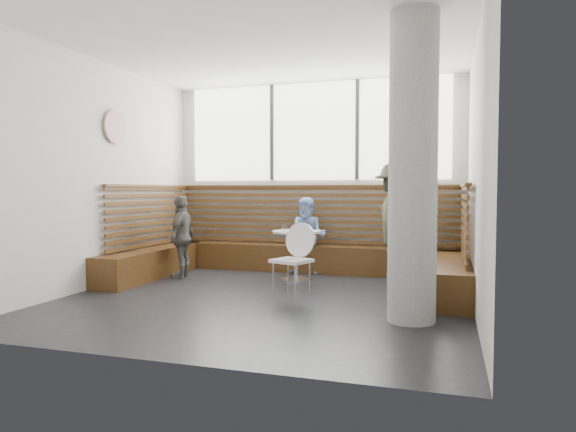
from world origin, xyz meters
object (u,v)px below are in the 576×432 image
(concrete_column, at_px, (413,168))
(cafe_table, at_px, (296,245))
(child_left, at_px, (182,237))
(cafe_chair, at_px, (293,253))
(adult_man, at_px, (398,223))
(child_back, at_px, (308,236))

(concrete_column, xyz_separation_m, cafe_table, (-1.84, 1.98, -1.06))
(cafe_table, xyz_separation_m, child_left, (-1.78, -0.31, 0.10))
(cafe_table, height_order, child_left, child_left)
(concrete_column, bearing_deg, cafe_table, 132.78)
(cafe_chair, bearing_deg, cafe_table, 124.96)
(concrete_column, bearing_deg, adult_man, 99.36)
(adult_man, xyz_separation_m, child_left, (-3.28, -0.32, -0.25))
(child_back, bearing_deg, adult_man, -23.95)
(adult_man, bearing_deg, concrete_column, -170.45)
(cafe_chair, relative_size, child_left, 0.74)
(cafe_table, height_order, cafe_chair, cafe_chair)
(child_left, bearing_deg, cafe_table, 93.53)
(cafe_chair, bearing_deg, child_back, 119.34)
(concrete_column, height_order, adult_man, concrete_column)
(cafe_table, xyz_separation_m, adult_man, (1.51, 0.01, 0.36))
(cafe_table, bearing_deg, child_back, 88.05)
(concrete_column, height_order, child_back, concrete_column)
(cafe_chair, distance_m, adult_man, 1.69)
(child_back, distance_m, child_left, 2.02)
(concrete_column, bearing_deg, child_back, 125.04)
(cafe_chair, distance_m, child_left, 2.20)
(cafe_chair, xyz_separation_m, child_left, (-2.05, 0.79, 0.09))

